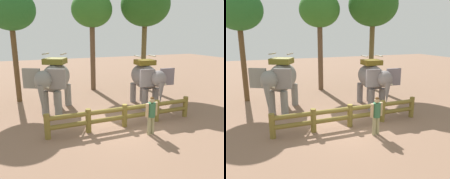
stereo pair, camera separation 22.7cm
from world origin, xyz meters
The scene contains 8 objects.
ground_plane centered at (0.00, 0.00, 0.00)m, with size 60.00×60.00×0.00m, color #85634D.
log_fence centered at (0.00, -0.23, 0.61)m, with size 7.09×0.28×1.05m.
elephant_near_left centered at (-2.57, 3.12, 1.77)m, with size 2.95×3.68×3.15m.
elephant_center centered at (2.42, 2.02, 1.66)m, with size 1.97×3.45×2.96m.
tourist_woman_in_black centered at (0.66, -1.42, 0.95)m, with size 0.58×0.36×1.65m.
tree_far_left centered at (4.55, 6.03, 6.12)m, with size 3.57×3.57×7.70m.
tree_back_center centered at (-4.43, 5.86, 5.45)m, with size 2.82×2.82×6.72m.
tree_far_right centered at (0.83, 7.05, 5.71)m, with size 2.90×2.90×7.05m.
Camera 2 is at (-3.99, -9.02, 4.13)m, focal length 36.00 mm.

